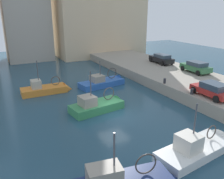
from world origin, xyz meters
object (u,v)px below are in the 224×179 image
fishing_boat_blue (104,84)px  mooring_bollard_south (192,92)px  parked_car_black (161,59)px  parked_car_red (213,89)px  fishing_boat_green (100,108)px  mooring_bollard_mid (165,81)px  parked_car_green (196,67)px  fishing_boat_white (199,150)px  fishing_boat_orange (48,92)px

fishing_boat_blue → mooring_bollard_south: bearing=-64.8°
fishing_boat_blue → parked_car_black: bearing=13.5°
parked_car_red → mooring_bollard_south: parked_car_red is taller
fishing_boat_green → mooring_bollard_mid: (8.17, 0.81, 1.35)m
parked_car_black → parked_car_green: 6.35m
fishing_boat_white → fishing_boat_orange: (-6.14, 16.39, -0.03)m
fishing_boat_blue → mooring_bollard_south: size_ratio=11.91×
fishing_boat_green → mooring_bollard_south: fishing_boat_green is taller
fishing_boat_green → fishing_boat_blue: 7.46m
fishing_boat_green → fishing_boat_white: bearing=-72.9°
fishing_boat_white → fishing_boat_green: bearing=107.1°
mooring_bollard_south → mooring_bollard_mid: 4.00m
fishing_boat_blue → parked_car_black: 11.13m
parked_car_green → fishing_boat_green: bearing=-169.4°
fishing_boat_white → mooring_bollard_mid: fishing_boat_white is taller
fishing_boat_blue → fishing_boat_white: (-0.71, -15.87, 0.02)m
fishing_boat_orange → parked_car_black: fishing_boat_orange is taller
fishing_boat_blue → parked_car_green: 11.94m
mooring_bollard_south → parked_car_black: bearing=63.6°
mooring_bollard_mid → fishing_boat_blue: bearing=128.7°
fishing_boat_orange → mooring_bollard_mid: size_ratio=10.31×
fishing_boat_blue → parked_car_red: 12.61m
parked_car_black → mooring_bollard_mid: (-6.10, -8.29, -0.44)m
parked_car_green → parked_car_black: bearing=94.5°
fishing_boat_orange → mooring_bollard_south: (11.44, -10.26, 1.37)m
fishing_boat_blue → mooring_bollard_south: (4.59, -9.73, 1.36)m
parked_car_green → fishing_boat_blue: bearing=161.3°
fishing_boat_blue → fishing_boat_green: bearing=-118.7°
parked_car_green → mooring_bollard_south: bearing=-137.9°
mooring_bollard_south → mooring_bollard_mid: same height
parked_car_black → mooring_bollard_south: size_ratio=7.82×
fishing_boat_white → mooring_bollard_south: 8.21m
parked_car_black → parked_car_green: bearing=-85.5°
fishing_boat_blue → mooring_bollard_mid: (4.59, -5.73, 1.36)m
fishing_boat_green → fishing_boat_white: size_ratio=0.90×
fishing_boat_green → fishing_boat_blue: size_ratio=0.90×
mooring_bollard_south → fishing_boat_orange: bearing=138.1°
fishing_boat_white → parked_car_red: 8.30m
parked_car_red → parked_car_black: bearing=70.3°
fishing_boat_blue → fishing_boat_orange: (-6.85, 0.52, -0.01)m
mooring_bollard_mid → mooring_bollard_south: bearing=-90.0°
fishing_boat_white → mooring_bollard_south: size_ratio=11.86×
fishing_boat_white → parked_car_red: size_ratio=1.62×
fishing_boat_green → mooring_bollard_mid: size_ratio=10.70×
fishing_boat_green → parked_car_red: 10.56m
fishing_boat_blue → mooring_bollard_mid: bearing=-51.3°
mooring_bollard_south → fishing_boat_green: bearing=158.7°
parked_car_green → parked_car_red: bearing=-126.4°
parked_car_green → mooring_bollard_mid: size_ratio=7.45×
fishing_boat_orange → parked_car_black: (17.53, 2.03, 1.80)m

